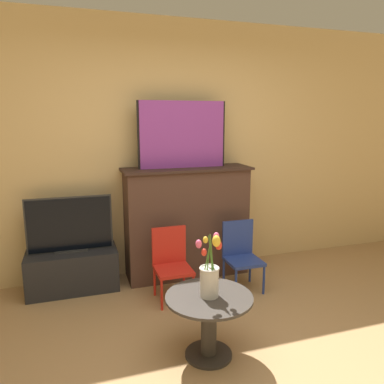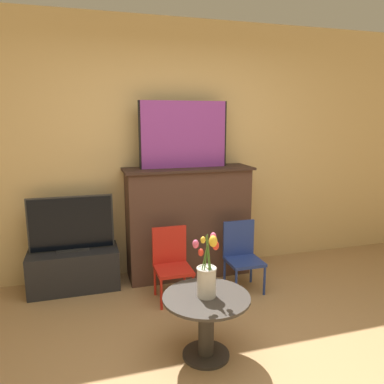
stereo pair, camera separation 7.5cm
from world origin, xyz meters
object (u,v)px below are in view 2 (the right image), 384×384
Objects in this scene: painting at (184,135)px; tv_monitor at (71,224)px; chair_red at (172,261)px; chair_blue at (242,253)px; vase_tulips at (207,274)px.

tv_monitor is (-1.15, -0.02, -0.85)m from painting.
chair_red is at bearing -27.90° from tv_monitor.
chair_blue is 1.41× the size of vase_tulips.
chair_red and chair_blue have the same top height.
painting is 1.72m from vase_tulips.
chair_red is at bearing -117.80° from painting.
tv_monitor is 1.20× the size of chair_blue.
painting is 1.34m from chair_blue.
painting is 1.28m from chair_red.
tv_monitor reaches higher than chair_red.
painting reaches higher than chair_red.
chair_red is 1.41× the size of vase_tulips.
vase_tulips reaches higher than chair_red.
painting reaches higher than tv_monitor.
vase_tulips is (-0.70, -0.96, 0.26)m from chair_blue.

